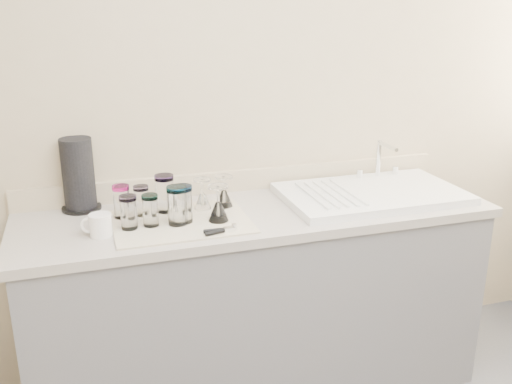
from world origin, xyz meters
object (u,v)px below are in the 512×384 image
object	(u,v)px
white_mug	(100,225)
tumbler_extra	(177,205)
tumbler_purple	(165,193)
paper_towel_roll	(78,175)
tumbler_magenta	(129,212)
goblet_back_right	(224,196)
tumbler_blue	(150,210)
goblet_front_left	(218,209)
tumbler_teal	(122,201)
sink_unit	(371,193)
can_opener	(220,231)
goblet_back_left	(202,198)
tumbler_cyan	(142,200)
tumbler_lavender	(183,204)

from	to	relation	value
white_mug	tumbler_extra	bearing A→B (deg)	2.28
tumbler_purple	paper_towel_roll	bearing A→B (deg)	155.23
tumbler_magenta	goblet_back_right	distance (m)	0.44
tumbler_blue	goblet_front_left	world-z (taller)	goblet_front_left
tumbler_blue	white_mug	xyz separation A→B (m)	(-0.20, -0.03, -0.03)
tumbler_teal	white_mug	xyz separation A→B (m)	(-0.10, -0.16, -0.03)
sink_unit	tumbler_purple	xyz separation A→B (m)	(-0.94, 0.08, 0.07)
tumbler_magenta	white_mug	world-z (taller)	tumbler_magenta
tumbler_teal	can_opener	xyz separation A→B (m)	(0.35, -0.28, -0.06)
tumbler_extra	paper_towel_roll	distance (m)	0.49
goblet_back_left	can_opener	size ratio (longest dim) A/B	1.02
tumbler_magenta	tumbler_extra	world-z (taller)	tumbler_extra
sink_unit	goblet_back_right	world-z (taller)	sink_unit
white_mug	tumbler_purple	bearing A→B (deg)	31.94
tumbler_cyan	tumbler_magenta	bearing A→B (deg)	-115.78
goblet_back_left	goblet_front_left	size ratio (longest dim) A/B	0.89
tumbler_teal	goblet_back_left	world-z (taller)	tumbler_teal
white_mug	sink_unit	bearing A→B (deg)	4.45
sink_unit	paper_towel_roll	world-z (taller)	paper_towel_roll
tumbler_teal	goblet_front_left	bearing A→B (deg)	-22.97
tumbler_magenta	tumbler_lavender	xyz separation A→B (m)	(0.22, 0.01, 0.01)
tumbler_magenta	white_mug	bearing A→B (deg)	-168.60
tumbler_extra	goblet_front_left	distance (m)	0.17
tumbler_purple	tumbler_lavender	distance (m)	0.15
tumbler_lavender	can_opener	world-z (taller)	tumbler_lavender
sink_unit	tumbler_lavender	xyz separation A→B (m)	(-0.89, -0.07, 0.07)
goblet_back_right	white_mug	bearing A→B (deg)	-163.12
tumbler_blue	goblet_front_left	size ratio (longest dim) A/B	0.87
tumbler_teal	goblet_back_right	bearing A→B (deg)	0.72
sink_unit	paper_towel_roll	size ratio (longest dim) A/B	2.59
can_opener	tumbler_magenta	bearing A→B (deg)	155.61
sink_unit	white_mug	world-z (taller)	sink_unit
tumbler_magenta	tumbler_purple	bearing A→B (deg)	42.33
tumbler_cyan	tumbler_extra	world-z (taller)	tumbler_extra
white_mug	paper_towel_roll	size ratio (longest dim) A/B	0.41
tumbler_extra	tumbler_lavender	bearing A→B (deg)	31.19
tumbler_teal	goblet_back_right	distance (m)	0.44
goblet_front_left	white_mug	distance (m)	0.47
paper_towel_roll	white_mug	bearing A→B (deg)	-79.39
tumbler_cyan	goblet_back_left	world-z (taller)	goblet_back_left
tumbler_extra	white_mug	bearing A→B (deg)	-177.72
tumbler_extra	can_opener	xyz separation A→B (m)	(0.14, -0.14, -0.07)
tumbler_purple	tumbler_blue	xyz separation A→B (m)	(-0.08, -0.15, -0.02)
tumbler_extra	tumbler_purple	bearing A→B (deg)	98.32
sink_unit	tumbler_magenta	size ratio (longest dim) A/B	6.03
tumbler_magenta	tumbler_lavender	world-z (taller)	tumbler_lavender
paper_towel_roll	tumbler_cyan	bearing A→B (deg)	-35.44
sink_unit	tumbler_extra	xyz separation A→B (m)	(-0.92, -0.08, 0.07)
sink_unit	tumbler_extra	bearing A→B (deg)	-174.83
tumbler_purple	goblet_back_left	xyz separation A→B (m)	(0.16, -0.01, -0.04)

